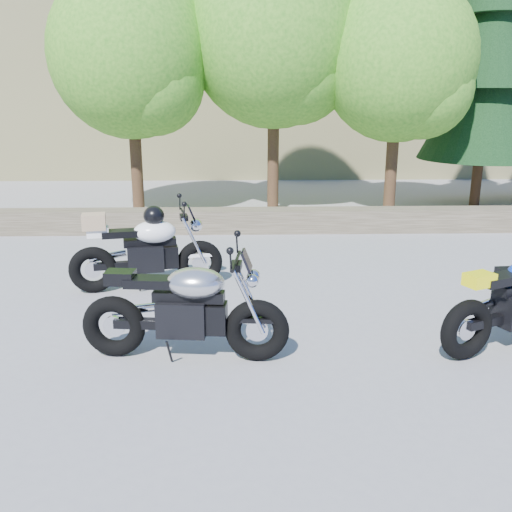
# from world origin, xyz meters

# --- Properties ---
(ground) EXTENTS (90.00, 90.00, 0.00)m
(ground) POSITION_xyz_m (0.00, 0.00, 0.00)
(ground) COLOR gray
(ground) RESTS_ON ground
(stone_wall) EXTENTS (22.00, 0.55, 0.50)m
(stone_wall) POSITION_xyz_m (0.00, 5.50, 0.25)
(stone_wall) COLOR #4D4633
(stone_wall) RESTS_ON ground
(hillside) EXTENTS (80.00, 30.00, 15.00)m
(hillside) POSITION_xyz_m (3.00, 28.00, 7.50)
(hillside) COLOR olive
(hillside) RESTS_ON ground
(tree_decid_left) EXTENTS (3.67, 3.67, 5.62)m
(tree_decid_left) POSITION_xyz_m (-2.39, 7.14, 3.63)
(tree_decid_left) COLOR #382314
(tree_decid_left) RESTS_ON ground
(tree_decid_mid) EXTENTS (4.08, 4.08, 6.24)m
(tree_decid_mid) POSITION_xyz_m (0.91, 7.54, 4.04)
(tree_decid_mid) COLOR #382314
(tree_decid_mid) RESTS_ON ground
(tree_decid_right) EXTENTS (3.54, 3.54, 5.41)m
(tree_decid_right) POSITION_xyz_m (3.71, 6.94, 3.50)
(tree_decid_right) COLOR #382314
(tree_decid_right) RESTS_ON ground
(conifer_near) EXTENTS (3.17, 3.17, 7.06)m
(conifer_near) POSITION_xyz_m (6.20, 8.20, 3.68)
(conifer_near) COLOR #382314
(conifer_near) RESTS_ON ground
(silver_bike) EXTENTS (2.38, 0.75, 1.19)m
(silver_bike) POSITION_xyz_m (-0.63, -0.60, 0.58)
(silver_bike) COLOR black
(silver_bike) RESTS_ON ground
(white_bike) EXTENTS (2.33, 0.81, 1.30)m
(white_bike) POSITION_xyz_m (-1.46, 1.83, 0.64)
(white_bike) COLOR black
(white_bike) RESTS_ON ground
(backpack) EXTENTS (0.31, 0.27, 0.41)m
(backpack) POSITION_xyz_m (3.98, 1.43, 0.20)
(backpack) COLOR black
(backpack) RESTS_ON ground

